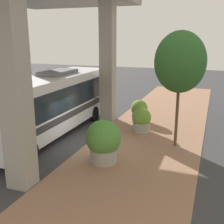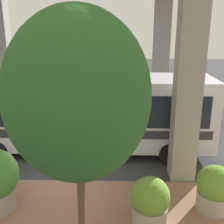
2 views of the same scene
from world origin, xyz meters
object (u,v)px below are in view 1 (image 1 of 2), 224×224
bus (50,102)px  planter_front (139,111)px  planter_back (142,120)px  street_tree_near (180,62)px  fire_hydrant (134,110)px  planter_middle (103,141)px

bus → planter_front: 6.26m
planter_back → street_tree_near: 4.69m
bus → fire_hydrant: (-3.62, -5.31, -1.48)m
bus → fire_hydrant: 6.59m
fire_hydrant → planter_middle: (-0.80, 7.88, 0.49)m
bus → street_tree_near: street_tree_near is taller
planter_back → street_tree_near: bearing=144.3°
planter_back → fire_hydrant: bearing=-65.4°
bus → fire_hydrant: size_ratio=10.15×
street_tree_near → bus: bearing=5.1°
planter_middle → planter_back: 4.91m
fire_hydrant → planter_front: bearing=125.8°
planter_front → street_tree_near: size_ratio=0.25×
bus → planter_middle: 5.21m
bus → planter_middle: (-4.42, 2.57, -0.98)m
fire_hydrant → street_tree_near: street_tree_near is taller
planter_front → street_tree_near: street_tree_near is taller
fire_hydrant → planter_back: bearing=114.6°
planter_middle → planter_back: planter_middle is taller
bus → planter_front: size_ratio=7.17×
fire_hydrant → street_tree_near: (-3.68, 4.66, 3.94)m
planter_back → street_tree_near: street_tree_near is taller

